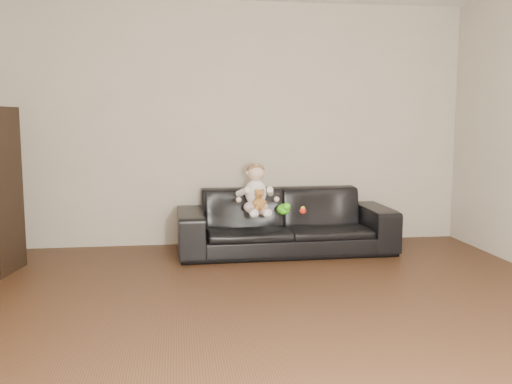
{
  "coord_description": "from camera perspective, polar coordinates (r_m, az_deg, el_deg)",
  "views": [
    {
      "loc": [
        -0.65,
        -3.42,
        1.37
      ],
      "look_at": [
        0.12,
        2.14,
        0.64
      ],
      "focal_mm": 40.0,
      "sensor_mm": 36.0,
      "label": 1
    }
  ],
  "objects": [
    {
      "name": "wall_back",
      "position": [
        6.21,
        -1.89,
        6.74
      ],
      "size": [
        5.0,
        0.0,
        5.0
      ],
      "primitive_type": "plane",
      "rotation": [
        1.57,
        0.0,
        0.0
      ],
      "color": "#B6AC99",
      "rests_on": "ground"
    },
    {
      "name": "toy_blue_disc",
      "position": [
        5.76,
        2.69,
        -2.02
      ],
      "size": [
        0.13,
        0.13,
        0.02
      ],
      "primitive_type": "cylinder",
      "rotation": [
        0.0,
        0.0,
        -0.19
      ],
      "color": "#1996C8",
      "rests_on": "sofa"
    },
    {
      "name": "toy_rattle",
      "position": [
        5.69,
        4.71,
        -1.88
      ],
      "size": [
        0.08,
        0.08,
        0.07
      ],
      "primitive_type": "sphere",
      "rotation": [
        0.0,
        0.0,
        0.25
      ],
      "color": "red",
      "rests_on": "sofa"
    },
    {
      "name": "baby",
      "position": [
        5.66,
        0.02,
        0.0
      ],
      "size": [
        0.36,
        0.44,
        0.5
      ],
      "rotation": [
        0.0,
        0.0,
        0.17
      ],
      "color": "#FBD4DD",
      "rests_on": "sofa"
    },
    {
      "name": "toy_green",
      "position": [
        5.64,
        2.75,
        -1.75
      ],
      "size": [
        0.14,
        0.17,
        0.11
      ],
      "primitive_type": "ellipsoid",
      "rotation": [
        0.0,
        0.0,
        0.09
      ],
      "color": "#49D919",
      "rests_on": "sofa"
    },
    {
      "name": "sofa",
      "position": [
        5.87,
        2.93,
        -2.92
      ],
      "size": [
        2.21,
        0.89,
        0.64
      ],
      "primitive_type": "imported",
      "rotation": [
        0.0,
        0.0,
        0.02
      ],
      "color": "black",
      "rests_on": "floor"
    },
    {
      "name": "teddy_bear",
      "position": [
        5.52,
        0.34,
        -0.8
      ],
      "size": [
        0.14,
        0.14,
        0.21
      ],
      "rotation": [
        0.0,
        0.0,
        0.43
      ],
      "color": "#A46C2F",
      "rests_on": "sofa"
    },
    {
      "name": "floor",
      "position": [
        3.75,
        2.75,
        -14.09
      ],
      "size": [
        5.5,
        5.5,
        0.0
      ],
      "primitive_type": "plane",
      "color": "#422817",
      "rests_on": "ground"
    }
  ]
}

